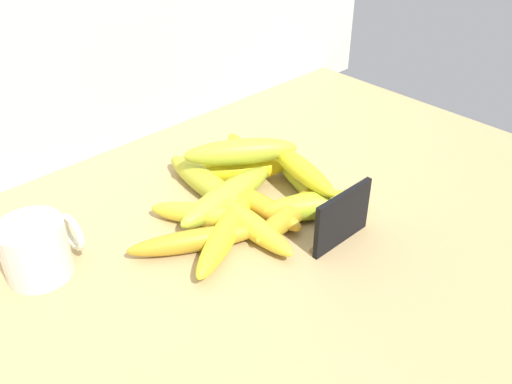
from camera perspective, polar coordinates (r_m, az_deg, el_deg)
The scene contains 17 objects.
counter_top at distance 82.11cm, azimuth 1.98°, elevation -4.97°, with size 110.00×76.00×3.00cm, color tan.
chalkboard_sign at distance 78.05cm, azimuth 8.84°, elevation -2.82°, with size 11.00×1.80×8.40cm.
coffee_mug at distance 77.32cm, azimuth -21.66°, elevation -5.47°, with size 10.08×8.58×7.96cm.
banana_0 at distance 95.23cm, azimuth -1.29°, elevation 3.43°, with size 18.23×3.49×3.49cm, color yellow.
banana_1 at distance 88.50cm, azimuth -5.17°, elevation 0.92°, with size 20.24×4.07×4.07cm, color gold.
banana_2 at distance 91.42cm, azimuth -1.95°, elevation 2.24°, with size 16.20×4.11×4.11cm, color yellow.
banana_3 at distance 83.30cm, azimuth 0.76°, elevation -1.56°, with size 15.29×3.36×3.36cm, color gold.
banana_4 at distance 84.99cm, azimuth -2.96°, elevation -0.41°, with size 19.96×4.34×4.34cm, color #A9B931.
banana_5 at distance 83.29cm, azimuth 6.04°, elevation -1.40°, with size 15.94×4.29×4.29cm, color #AAC228.
banana_6 at distance 78.49cm, azimuth -3.06°, elevation -4.03°, with size 20.81×3.63×3.63cm, color yellow.
banana_7 at distance 82.61cm, azimuth 3.68°, elevation -1.88°, with size 18.33×3.60×3.60cm, color #B89421.
banana_8 at distance 77.51cm, azimuth -6.13°, elevation -4.96°, with size 19.34×3.23×3.23cm, color #B48B21.
banana_9 at distance 80.10cm, azimuth -0.99°, elevation -3.11°, with size 19.31×3.59×3.59cm, color yellow.
banana_10 at distance 89.17cm, azimuth 5.05°, elevation 0.91°, with size 20.23×3.31×3.31cm, color gold.
banana_11 at distance 82.09cm, azimuth -5.63°, elevation -2.34°, with size 15.72×3.38×3.38cm, color gold.
banana_12 at distance 88.35cm, azimuth -1.57°, elevation 4.17°, with size 18.37×4.21×4.21cm, color #A7B22F.
banana_13 at distance 86.37cm, azimuth 4.64°, elevation 2.39°, with size 17.08×3.43×3.43cm, color yellow.
Camera 1 is at (-46.09, -44.40, 52.95)cm, focal length 38.77 mm.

